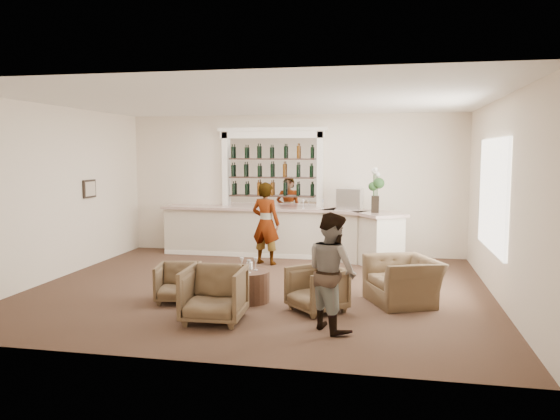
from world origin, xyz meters
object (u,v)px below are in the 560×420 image
(bar_counter, at_px, (283,232))
(armchair_right, at_px, (317,289))
(cocktail_table, at_px, (249,286))
(espresso_machine, at_px, (350,199))
(guest, at_px, (332,271))
(armchair_center, at_px, (214,294))
(sommelier, at_px, (266,223))
(armchair_left, at_px, (178,283))
(flower_vase, at_px, (375,188))
(armchair_far, at_px, (403,281))

(bar_counter, bearing_deg, armchair_right, -72.23)
(cocktail_table, bearing_deg, espresso_machine, 70.97)
(guest, bearing_deg, armchair_right, -19.48)
(bar_counter, xyz_separation_m, guest, (1.66, -5.01, 0.23))
(armchair_center, bearing_deg, sommelier, 89.76)
(armchair_right, xyz_separation_m, espresso_machine, (0.19, 4.25, 1.03))
(cocktail_table, bearing_deg, armchair_right, -16.42)
(guest, relative_size, espresso_machine, 3.02)
(armchair_left, relative_size, flower_vase, 0.73)
(sommelier, bearing_deg, armchair_right, 131.16)
(espresso_machine, bearing_deg, cocktail_table, -101.34)
(guest, bearing_deg, armchair_far, -73.52)
(sommelier, bearing_deg, espresso_machine, -135.53)
(guest, bearing_deg, sommelier, -16.34)
(armchair_left, bearing_deg, espresso_machine, 48.55)
(armchair_center, bearing_deg, armchair_right, 27.12)
(armchair_left, bearing_deg, flower_vase, 38.54)
(guest, bearing_deg, espresso_machine, -39.22)
(bar_counter, distance_m, armchair_left, 4.21)
(cocktail_table, distance_m, armchair_center, 1.15)
(guest, bearing_deg, armchair_center, 48.80)
(cocktail_table, xyz_separation_m, armchair_right, (1.16, -0.34, 0.09))
(armchair_center, relative_size, espresso_machine, 1.63)
(sommelier, distance_m, armchair_right, 3.70)
(sommelier, xyz_separation_m, armchair_right, (1.54, -3.31, -0.55))
(sommelier, xyz_separation_m, armchair_left, (-0.73, -3.21, -0.58))
(armchair_left, xyz_separation_m, armchair_center, (0.90, -0.89, 0.08))
(armchair_left, height_order, armchair_far, armchair_far)
(bar_counter, xyz_separation_m, armchair_right, (1.35, -4.20, -0.23))
(guest, height_order, armchair_left, guest)
(armchair_far, bearing_deg, armchair_right, -84.85)
(armchair_right, bearing_deg, armchair_left, -136.32)
(guest, xyz_separation_m, armchair_center, (-1.68, 0.02, -0.41))
(cocktail_table, bearing_deg, flower_vase, 59.69)
(bar_counter, height_order, armchair_far, bar_counter)
(bar_counter, height_order, flower_vase, flower_vase)
(armchair_left, distance_m, armchair_center, 1.27)
(armchair_right, height_order, flower_vase, flower_vase)
(guest, distance_m, armchair_right, 0.98)
(bar_counter, distance_m, armchair_right, 4.42)
(bar_counter, bearing_deg, sommelier, -102.48)
(armchair_left, bearing_deg, armchair_right, -13.31)
(armchair_right, bearing_deg, bar_counter, 154.02)
(guest, bearing_deg, cocktail_table, 11.47)
(armchair_far, bearing_deg, sommelier, -156.32)
(armchair_far, bearing_deg, guest, -56.93)
(guest, xyz_separation_m, armchair_far, (0.99, 1.53, -0.44))
(armchair_left, bearing_deg, cocktail_table, 1.34)
(cocktail_table, xyz_separation_m, armchair_left, (-1.12, -0.24, 0.06))
(armchair_left, distance_m, flower_vase, 4.86)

